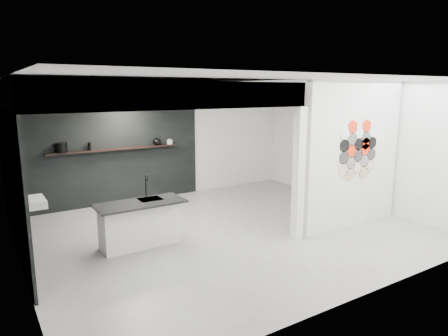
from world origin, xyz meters
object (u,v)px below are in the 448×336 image
at_px(glass_vase, 170,142).
at_px(bottle_dark, 90,146).
at_px(wall_basin, 31,203).
at_px(stockpot, 61,148).
at_px(kitchen_island, 140,223).
at_px(kettle, 157,142).
at_px(utensil_cup, 89,148).
at_px(partition_panel, 353,155).
at_px(glass_bowl, 170,142).

xyz_separation_m(glass_vase, bottle_dark, (-1.93, 0.00, 0.03)).
xyz_separation_m(wall_basin, bottle_dark, (1.46, 2.07, 0.56)).
relative_size(stockpot, glass_vase, 1.98).
height_order(kitchen_island, stockpot, stockpot).
bearing_deg(stockpot, kettle, 0.00).
bearing_deg(kettle, glass_vase, -13.49).
distance_m(glass_vase, utensil_cup, 1.93).
xyz_separation_m(kettle, glass_vase, (0.34, 0.00, -0.02)).
bearing_deg(utensil_cup, wall_basin, -125.23).
xyz_separation_m(partition_panel, wall_basin, (-5.46, 1.80, -0.55)).
bearing_deg(stockpot, partition_panel, -40.12).
bearing_deg(kettle, stockpot, 166.51).
xyz_separation_m(partition_panel, kitchen_island, (-3.90, 1.18, -1.00)).
relative_size(kitchen_island, stockpot, 5.98).
height_order(stockpot, bottle_dark, stockpot).
xyz_separation_m(wall_basin, glass_bowl, (3.39, 2.07, 0.52)).
bearing_deg(wall_basin, kettle, 34.09).
bearing_deg(utensil_cup, glass_vase, 0.00).
bearing_deg(wall_basin, partition_panel, -18.23).
bearing_deg(glass_bowl, kettle, 180.00).
relative_size(kettle, utensil_cup, 1.98).
height_order(wall_basin, stockpot, stockpot).
relative_size(stockpot, glass_bowl, 1.66).
height_order(kitchen_island, bottle_dark, bottle_dark).
relative_size(wall_basin, stockpot, 2.43).
distance_m(wall_basin, glass_bowl, 4.00).
relative_size(stockpot, utensil_cup, 2.47).
bearing_deg(glass_vase, kettle, 180.00).
relative_size(wall_basin, kettle, 3.03).
bearing_deg(kitchen_island, bottle_dark, 92.28).
bearing_deg(stockpot, glass_vase, 0.00).
bearing_deg(glass_bowl, utensil_cup, 180.00).
relative_size(partition_panel, kettle, 14.12).
xyz_separation_m(bottle_dark, utensil_cup, (-0.00, 0.00, -0.04)).
bearing_deg(kitchen_island, partition_panel, -16.73).
bearing_deg(glass_bowl, bottle_dark, 180.00).
xyz_separation_m(stockpot, glass_bowl, (2.51, 0.00, -0.05)).
bearing_deg(kettle, glass_bowl, -13.49).
xyz_separation_m(kitchen_island, glass_vase, (1.82, 2.69, 0.98)).
distance_m(glass_vase, bottle_dark, 1.93).
relative_size(kitchen_island, kettle, 7.46).
relative_size(wall_basin, kitchen_island, 0.41).
xyz_separation_m(partition_panel, utensil_cup, (-4.01, 3.87, -0.03)).
height_order(kitchen_island, glass_bowl, glass_bowl).
distance_m(partition_panel, bottle_dark, 5.56).
relative_size(partition_panel, glass_vase, 22.40).
xyz_separation_m(glass_bowl, bottle_dark, (-1.93, 0.00, 0.04)).
height_order(glass_bowl, utensil_cup, glass_bowl).
height_order(wall_basin, glass_bowl, glass_bowl).
distance_m(stockpot, glass_bowl, 2.51).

